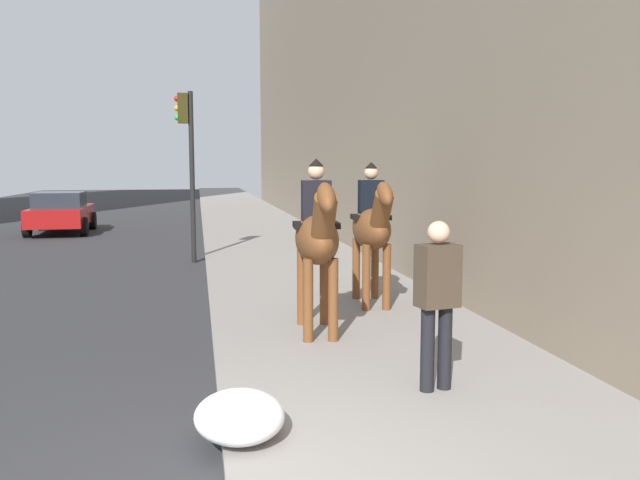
{
  "coord_description": "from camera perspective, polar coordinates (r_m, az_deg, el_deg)",
  "views": [
    {
      "loc": [
        -4.08,
        0.15,
        2.36
      ],
      "look_at": [
        4.0,
        -1.39,
        1.4
      ],
      "focal_mm": 36.09,
      "sensor_mm": 36.0,
      "label": 1
    }
  ],
  "objects": [
    {
      "name": "car_near_lane",
      "position": [
        23.99,
        -21.98,
        2.31
      ],
      "size": [
        3.99,
        2.09,
        1.44
      ],
      "rotation": [
        0.0,
        0.0,
        0.04
      ],
      "color": "maroon",
      "rests_on": "ground"
    },
    {
      "name": "pedestrian_greeting",
      "position": [
        6.46,
        10.36,
        -4.73
      ],
      "size": [
        0.33,
        0.44,
        1.7
      ],
      "rotation": [
        0.0,
        0.0,
        0.19
      ],
      "color": "black",
      "rests_on": "sidewalk_slab"
    },
    {
      "name": "mounted_horse_near",
      "position": [
        8.43,
        -0.24,
        0.29
      ],
      "size": [
        2.15,
        0.66,
        2.33
      ],
      "rotation": [
        0.0,
        0.0,
        3.07
      ],
      "color": "brown",
      "rests_on": "sidewalk_slab"
    },
    {
      "name": "traffic_light_near_curb",
      "position": [
        15.75,
        -11.63,
        7.87
      ],
      "size": [
        0.2,
        0.44,
        4.09
      ],
      "color": "black",
      "rests_on": "ground"
    },
    {
      "name": "mounted_horse_far",
      "position": [
        10.24,
        4.65,
        1.21
      ],
      "size": [
        2.15,
        0.67,
        2.29
      ],
      "rotation": [
        0.0,
        0.0,
        3.07
      ],
      "color": "brown",
      "rests_on": "sidewalk_slab"
    },
    {
      "name": "snow_pile_near",
      "position": [
        5.58,
        -7.16,
        -15.19
      ],
      "size": [
        0.98,
        0.75,
        0.34
      ],
      "primitive_type": "ellipsoid",
      "color": "white",
      "rests_on": "sidewalk_slab"
    }
  ]
}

